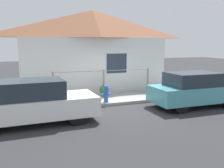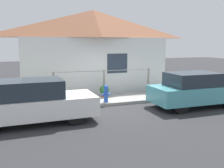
% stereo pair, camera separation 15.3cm
% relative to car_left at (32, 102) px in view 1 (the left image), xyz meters
% --- Properties ---
extents(ground_plane, '(60.00, 60.00, 0.00)m').
position_rel_car_left_xyz_m(ground_plane, '(3.47, 1.26, -0.72)').
color(ground_plane, '#2D2D30').
extents(sidewalk, '(24.00, 1.81, 0.13)m').
position_rel_car_left_xyz_m(sidewalk, '(3.47, 2.17, -0.66)').
color(sidewalk, gray).
rests_on(sidewalk, ground_plane).
extents(house, '(8.03, 2.23, 4.39)m').
position_rel_car_left_xyz_m(house, '(3.47, 4.65, 2.73)').
color(house, white).
rests_on(house, ground_plane).
extents(fence, '(4.90, 0.10, 1.25)m').
position_rel_car_left_xyz_m(fence, '(3.47, 2.92, 0.09)').
color(fence, gray).
rests_on(fence, sidewalk).
extents(car_left, '(4.22, 1.75, 1.46)m').
position_rel_car_left_xyz_m(car_left, '(0.00, 0.00, 0.00)').
color(car_left, white).
rests_on(car_left, ground_plane).
extents(car_right, '(3.77, 1.64, 1.45)m').
position_rel_car_left_xyz_m(car_right, '(6.50, 0.00, 0.00)').
color(car_right, teal).
rests_on(car_right, ground_plane).
extents(fire_hydrant, '(0.42, 0.19, 0.75)m').
position_rel_car_left_xyz_m(fire_hydrant, '(3.11, 1.52, -0.20)').
color(fire_hydrant, blue).
rests_on(fire_hydrant, sidewalk).
extents(potted_plant_near_hydrant, '(0.45, 0.45, 0.56)m').
position_rel_car_left_xyz_m(potted_plant_near_hydrant, '(3.38, 2.58, -0.29)').
color(potted_plant_near_hydrant, '#9E5638').
rests_on(potted_plant_near_hydrant, sidewalk).
extents(potted_plant_by_fence, '(0.56, 0.56, 0.69)m').
position_rel_car_left_xyz_m(potted_plant_by_fence, '(0.01, 2.53, -0.20)').
color(potted_plant_by_fence, '#9E5638').
rests_on(potted_plant_by_fence, sidewalk).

